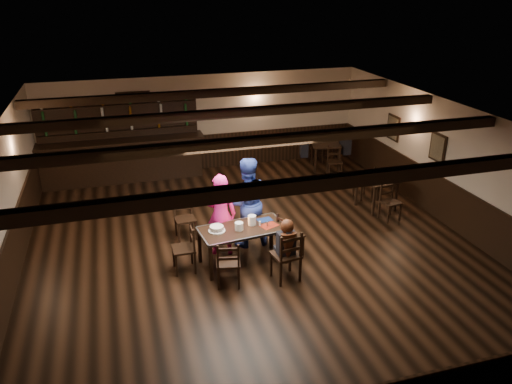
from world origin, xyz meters
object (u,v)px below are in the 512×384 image
object	(u,v)px
woman_pink	(221,215)
cake	(217,229)
dining_table	(243,232)
chair_near_right	(288,253)
chair_near_left	(228,261)
bar_counter	(122,154)
man_blue	(246,202)

from	to	relation	value
woman_pink	cake	bearing A→B (deg)	81.83
dining_table	chair_near_right	world-z (taller)	chair_near_right
cake	woman_pink	bearing A→B (deg)	68.99
chair_near_left	bar_counter	xyz separation A→B (m)	(-1.52, 5.92, 0.20)
chair_near_right	man_blue	xyz separation A→B (m)	(-0.34, 1.57, 0.36)
dining_table	chair_near_left	size ratio (longest dim) A/B	1.92
chair_near_right	man_blue	size ratio (longest dim) A/B	0.53
woman_pink	cake	size ratio (longest dim) A/B	5.26
chair_near_right	cake	distance (m)	1.43
dining_table	chair_near_left	world-z (taller)	chair_near_left
dining_table	woman_pink	size ratio (longest dim) A/B	1.02
chair_near_right	woman_pink	world-z (taller)	woman_pink
man_blue	chair_near_right	bearing A→B (deg)	101.61
woman_pink	bar_counter	xyz separation A→B (m)	(-1.67, 4.70, -0.12)
chair_near_left	man_blue	size ratio (longest dim) A/B	0.48
chair_near_left	man_blue	distance (m)	1.68
woman_pink	man_blue	xyz separation A→B (m)	(0.59, 0.23, 0.10)
dining_table	man_blue	bearing A→B (deg)	69.35
bar_counter	man_blue	bearing A→B (deg)	-63.23
chair_near_left	woman_pink	size ratio (longest dim) A/B	0.53
chair_near_right	chair_near_left	bearing A→B (deg)	173.29
cake	dining_table	bearing A→B (deg)	-2.68
cake	chair_near_right	bearing A→B (deg)	-38.48
dining_table	cake	world-z (taller)	cake
man_blue	woman_pink	bearing A→B (deg)	20.55
man_blue	chair_near_left	bearing A→B (deg)	62.60
woman_pink	cake	world-z (taller)	woman_pink
chair_near_left	bar_counter	size ratio (longest dim) A/B	0.20
chair_near_right	bar_counter	world-z (taller)	bar_counter
dining_table	bar_counter	xyz separation A→B (m)	(-1.99, 5.19, 0.05)
woman_pink	man_blue	bearing A→B (deg)	-146.07
man_blue	bar_counter	size ratio (longest dim) A/B	0.43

